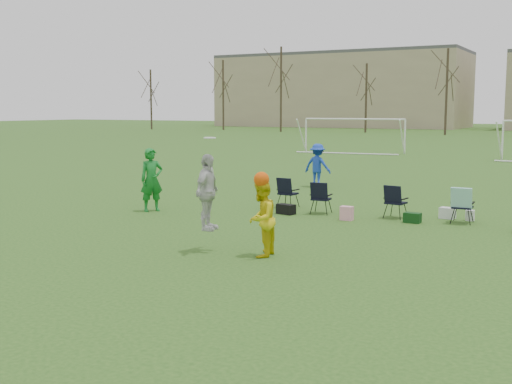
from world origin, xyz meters
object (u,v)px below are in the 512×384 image
Objects in this scene: fielder_blue at (318,165)px; fielder_green_near at (152,180)px; center_contest at (237,206)px; goal_left at (354,126)px.

fielder_green_near is at bearing 80.20° from fielder_blue.
center_contest is (3.25, -12.05, 0.19)m from fielder_blue.
goal_left is (-5.81, 20.23, 1.05)m from fielder_blue.
goal_left is at bearing 105.68° from center_contest.
fielder_green_near is 8.45m from fielder_blue.
fielder_green_near is at bearing -87.42° from goal_left.
center_contest reaches higher than fielder_blue.
goal_left is at bearing -69.90° from fielder_blue.
center_contest reaches higher than goal_left.
center_contest is 0.34× the size of goal_left.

